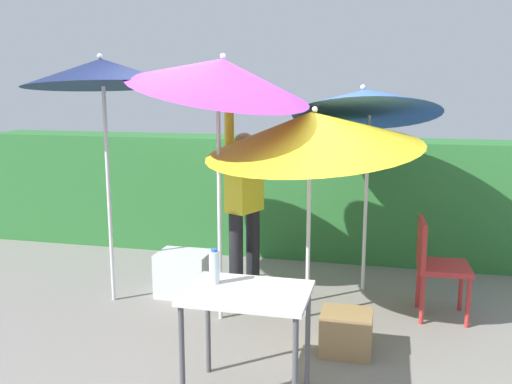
{
  "coord_description": "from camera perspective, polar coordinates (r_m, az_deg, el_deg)",
  "views": [
    {
      "loc": [
        1.16,
        -4.55,
        2.05
      ],
      "look_at": [
        0.0,
        0.3,
        1.1
      ],
      "focal_mm": 39.31,
      "sensor_mm": 36.0,
      "label": 1
    }
  ],
  "objects": [
    {
      "name": "umbrella_yellow",
      "position": [
        4.78,
        5.75,
        6.17
      ],
      "size": [
        1.89,
        1.89,
        2.0
      ],
      "color": "silver",
      "rests_on": "ground_plane"
    },
    {
      "name": "hedge_row",
      "position": [
        6.91,
        3.53,
        -0.39
      ],
      "size": [
        8.0,
        0.7,
        1.42
      ],
      "primitive_type": "cube",
      "color": "#2D7033",
      "rests_on": "ground_plane"
    },
    {
      "name": "umbrella_navy",
      "position": [
        5.53,
        11.13,
        8.93
      ],
      "size": [
        1.46,
        1.44,
        2.24
      ],
      "color": "silver",
      "rests_on": "ground_plane"
    },
    {
      "name": "cooler_box",
      "position": [
        5.65,
        -7.34,
        -8.24
      ],
      "size": [
        0.51,
        0.38,
        0.44
      ],
      "primitive_type": "cube",
      "color": "silver",
      "rests_on": "ground_plane"
    },
    {
      "name": "bottle_water",
      "position": [
        3.77,
        -4.27,
        -7.62
      ],
      "size": [
        0.07,
        0.07,
        0.24
      ],
      "color": "silver",
      "rests_on": "folding_table"
    },
    {
      "name": "crate_cardboard",
      "position": [
        4.53,
        9.17,
        -13.94
      ],
      "size": [
        0.39,
        0.32,
        0.34
      ],
      "primitive_type": "cube",
      "color": "#9E7A4C",
      "rests_on": "ground_plane"
    },
    {
      "name": "folding_table",
      "position": [
        3.7,
        -0.87,
        -11.34
      ],
      "size": [
        0.8,
        0.6,
        0.75
      ],
      "color": "#4C4C51",
      "rests_on": "ground_plane"
    },
    {
      "name": "chair_plastic",
      "position": [
        5.25,
        17.82,
        -6.79
      ],
      "size": [
        0.46,
        0.46,
        0.89
      ],
      "color": "#B72D2D",
      "rests_on": "ground_plane"
    },
    {
      "name": "person_vendor",
      "position": [
        5.55,
        -1.19,
        -0.81
      ],
      "size": [
        0.34,
        0.54,
        1.88
      ],
      "color": "black",
      "rests_on": "ground_plane"
    },
    {
      "name": "umbrella_rainbow",
      "position": [
        4.75,
        -3.64,
        11.73
      ],
      "size": [
        1.61,
        1.58,
        2.5
      ],
      "color": "silver",
      "rests_on": "ground_plane"
    },
    {
      "name": "umbrella_orange",
      "position": [
        5.34,
        -15.43,
        11.58
      ],
      "size": [
        1.42,
        1.42,
        2.36
      ],
      "color": "silver",
      "rests_on": "ground_plane"
    },
    {
      "name": "ground_plane",
      "position": [
        5.13,
        -0.8,
        -12.8
      ],
      "size": [
        24.0,
        24.0,
        0.0
      ],
      "primitive_type": "plane",
      "color": "gray"
    }
  ]
}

